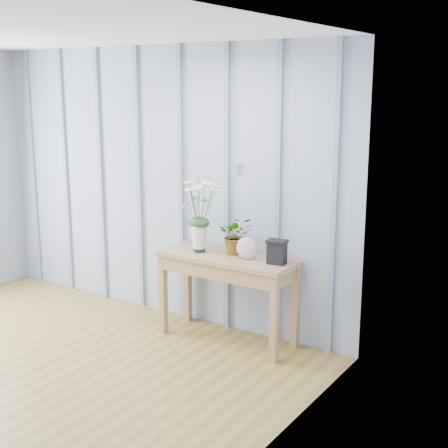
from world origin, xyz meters
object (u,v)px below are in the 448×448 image
Objects in this scene: sideboard at (227,269)px; daisy_vase at (199,204)px; felt_disc_vessel at (247,248)px; carved_box at (277,252)px.

sideboard is 0.59m from daisy_vase.
sideboard is 1.82× the size of daisy_vase.
felt_disc_vessel is at bearing 1.49° from daisy_vase.
sideboard is at bearing 6.25° from daisy_vase.
daisy_vase is (-0.27, -0.03, 0.53)m from sideboard.
sideboard is 0.29m from felt_disc_vessel.
carved_box is (0.46, 0.01, 0.21)m from sideboard.
carved_box reaches higher than sideboard.
sideboard is at bearing 167.50° from felt_disc_vessel.
daisy_vase reaches higher than sideboard.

